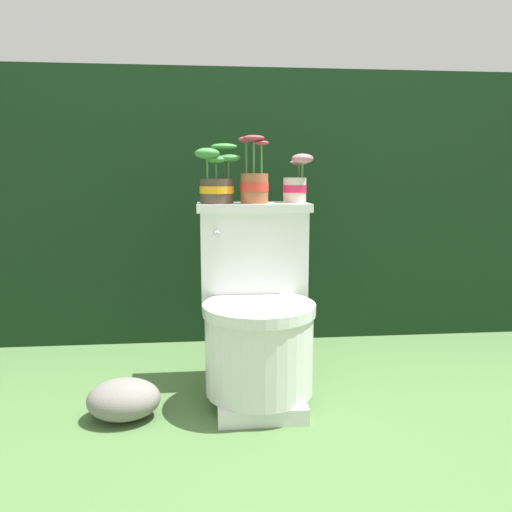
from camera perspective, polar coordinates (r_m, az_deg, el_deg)
The scene contains 7 objects.
ground_plane at distance 1.85m, azimuth 3.03°, elevation -15.87°, with size 12.00×12.00×0.00m, color #4C703D.
hedge_backdrop at distance 2.77m, azimuth -0.25°, elevation 5.97°, with size 4.22×0.89×1.26m.
toilet at distance 1.76m, azimuth 0.10°, elevation -6.77°, with size 0.41×0.50×0.68m.
potted_plant_left at distance 1.81m, azimuth -4.46°, elevation 8.58°, with size 0.16×0.12×0.21m.
potted_plant_midleft at distance 1.81m, azimuth -0.21°, elevation 8.42°, with size 0.11×0.11×0.24m.
potted_plant_middle at distance 1.87m, azimuth 4.59°, elevation 8.26°, with size 0.11×0.10×0.18m.
garden_stone at distance 1.73m, azimuth -14.87°, elevation -15.55°, with size 0.24×0.19×0.13m.
Camera 1 is at (-0.26, -1.66, 0.77)m, focal length 35.00 mm.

